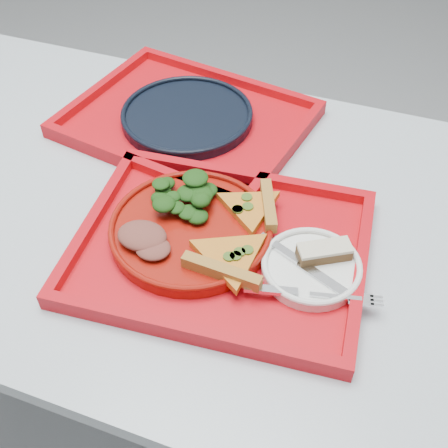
{
  "coord_description": "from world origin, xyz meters",
  "views": [
    {
      "loc": [
        0.46,
        -0.64,
        1.43
      ],
      "look_at": [
        0.25,
        -0.05,
        0.78
      ],
      "focal_mm": 45.0,
      "sensor_mm": 36.0,
      "label": 1
    }
  ],
  "objects": [
    {
      "name": "ground",
      "position": [
        0.0,
        0.0,
        0.0
      ],
      "size": [
        10.0,
        10.0,
        0.0
      ],
      "primitive_type": "plane",
      "color": "gray",
      "rests_on": "ground"
    },
    {
      "name": "table",
      "position": [
        0.0,
        0.0,
        0.68
      ],
      "size": [
        1.6,
        0.8,
        0.75
      ],
      "color": "silver",
      "rests_on": "ground"
    },
    {
      "name": "tray_main",
      "position": [
        0.26,
        -0.09,
        0.76
      ],
      "size": [
        0.48,
        0.39,
        0.01
      ],
      "primitive_type": "cube",
      "rotation": [
        0.0,
        0.0,
        0.09
      ],
      "color": "#BB0912",
      "rests_on": "table"
    },
    {
      "name": "tray_far",
      "position": [
        0.07,
        0.21,
        0.76
      ],
      "size": [
        0.5,
        0.42,
        0.01
      ],
      "primitive_type": "cube",
      "rotation": [
        0.0,
        0.0,
        -0.17
      ],
      "color": "#BB0912",
      "rests_on": "table"
    },
    {
      "name": "dinner_plate",
      "position": [
        0.2,
        -0.08,
        0.77
      ],
      "size": [
        0.26,
        0.26,
        0.02
      ],
      "primitive_type": "cylinder",
      "color": "maroon",
      "rests_on": "tray_main"
    },
    {
      "name": "side_plate",
      "position": [
        0.4,
        -0.09,
        0.77
      ],
      "size": [
        0.15,
        0.15,
        0.01
      ],
      "primitive_type": "cylinder",
      "color": "white",
      "rests_on": "tray_main"
    },
    {
      "name": "navy_plate",
      "position": [
        0.07,
        0.21,
        0.77
      ],
      "size": [
        0.26,
        0.26,
        0.02
      ],
      "primitive_type": "cylinder",
      "color": "black",
      "rests_on": "tray_far"
    },
    {
      "name": "pizza_slice_a",
      "position": [
        0.28,
        -0.12,
        0.79
      ],
      "size": [
        0.13,
        0.15,
        0.02
      ],
      "primitive_type": null,
      "rotation": [
        0.0,
        0.0,
        1.51
      ],
      "color": "gold",
      "rests_on": "dinner_plate"
    },
    {
      "name": "pizza_slice_b",
      "position": [
        0.28,
        -0.01,
        0.79
      ],
      "size": [
        0.15,
        0.14,
        0.02
      ],
      "primitive_type": null,
      "rotation": [
        0.0,
        0.0,
        3.53
      ],
      "color": "gold",
      "rests_on": "dinner_plate"
    },
    {
      "name": "salad_heap",
      "position": [
        0.17,
        -0.03,
        0.8
      ],
      "size": [
        0.1,
        0.09,
        0.05
      ],
      "primitive_type": "ellipsoid",
      "color": "black",
      "rests_on": "dinner_plate"
    },
    {
      "name": "meat_portion",
      "position": [
        0.14,
        -0.13,
        0.79
      ],
      "size": [
        0.08,
        0.06,
        0.02
      ],
      "primitive_type": "ellipsoid",
      "color": "brown",
      "rests_on": "dinner_plate"
    },
    {
      "name": "dessert_bar",
      "position": [
        0.41,
        -0.06,
        0.79
      ],
      "size": [
        0.09,
        0.07,
        0.02
      ],
      "rotation": [
        0.0,
        0.0,
        0.54
      ],
      "color": "#4E321A",
      "rests_on": "side_plate"
    },
    {
      "name": "knife",
      "position": [
        0.4,
        -0.09,
        0.78
      ],
      "size": [
        0.18,
        0.09,
        0.01
      ],
      "primitive_type": "cube",
      "rotation": [
        0.0,
        0.0,
        -0.41
      ],
      "color": "silver",
      "rests_on": "side_plate"
    },
    {
      "name": "fork",
      "position": [
        0.41,
        -0.14,
        0.78
      ],
      "size": [
        0.19,
        0.06,
        0.01
      ],
      "primitive_type": "cube",
      "rotation": [
        0.0,
        0.0,
        0.23
      ],
      "color": "silver",
      "rests_on": "side_plate"
    }
  ]
}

